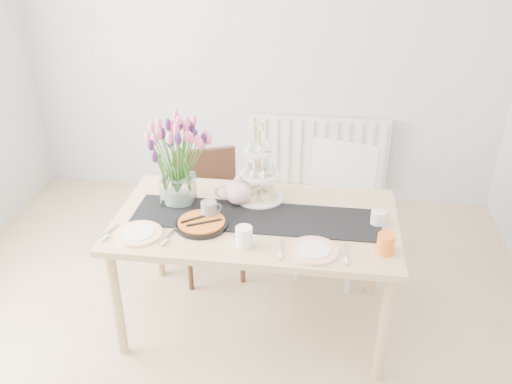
# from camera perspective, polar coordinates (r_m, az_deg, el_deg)

# --- Properties ---
(room_shell) EXTENTS (4.50, 4.50, 4.50)m
(room_shell) POSITION_cam_1_polar(r_m,az_deg,el_deg) (2.41, -6.40, 2.67)
(room_shell) COLOR tan
(room_shell) RESTS_ON ground
(radiator) EXTENTS (1.20, 0.08, 0.60)m
(radiator) POSITION_cam_1_polar(r_m,az_deg,el_deg) (4.69, 6.43, 4.29)
(radiator) COLOR white
(radiator) RESTS_ON room_shell
(dining_table) EXTENTS (1.60, 0.90, 0.75)m
(dining_table) POSITION_cam_1_polar(r_m,az_deg,el_deg) (3.12, -0.02, -3.94)
(dining_table) COLOR tan
(dining_table) RESTS_ON ground
(chair_brown) EXTENTS (0.55, 0.55, 0.86)m
(chair_brown) POSITION_cam_1_polar(r_m,az_deg,el_deg) (3.74, -5.01, -1.23)
(chair_brown) COLOR #3A2115
(chair_brown) RESTS_ON ground
(chair_white) EXTENTS (0.56, 0.56, 0.92)m
(chair_white) POSITION_cam_1_polar(r_m,az_deg,el_deg) (3.74, 8.54, -0.88)
(chair_white) COLOR silver
(chair_white) RESTS_ON ground
(table_runner) EXTENTS (1.40, 0.35, 0.01)m
(table_runner) POSITION_cam_1_polar(r_m,az_deg,el_deg) (3.07, -0.02, -2.67)
(table_runner) COLOR black
(table_runner) RESTS_ON dining_table
(tulip_vase) EXTENTS (0.64, 0.64, 0.54)m
(tulip_vase) POSITION_cam_1_polar(r_m,az_deg,el_deg) (3.11, -8.50, 4.54)
(tulip_vase) COLOR silver
(tulip_vase) RESTS_ON dining_table
(cake_stand) EXTENTS (0.30, 0.30, 0.44)m
(cake_stand) POSITION_cam_1_polar(r_m,az_deg,el_deg) (3.21, 0.37, 1.24)
(cake_stand) COLOR gold
(cake_stand) RESTS_ON dining_table
(teapot) EXTENTS (0.29, 0.25, 0.17)m
(teapot) POSITION_cam_1_polar(r_m,az_deg,el_deg) (3.17, -1.84, 0.02)
(teapot) COLOR white
(teapot) RESTS_ON dining_table
(cream_jug) EXTENTS (0.11, 0.11, 0.08)m
(cream_jug) POSITION_cam_1_polar(r_m,az_deg,el_deg) (3.07, 12.72, -2.68)
(cream_jug) COLOR silver
(cream_jug) RESTS_ON dining_table
(tart_tin) EXTENTS (0.29, 0.29, 0.04)m
(tart_tin) POSITION_cam_1_polar(r_m,az_deg,el_deg) (3.00, -5.75, -3.34)
(tart_tin) COLOR black
(tart_tin) RESTS_ON dining_table
(mug_grey) EXTENTS (0.13, 0.13, 0.11)m
(mug_grey) POSITION_cam_1_polar(r_m,az_deg,el_deg) (3.05, -4.96, -1.95)
(mug_grey) COLOR slate
(mug_grey) RESTS_ON dining_table
(mug_white) EXTENTS (0.12, 0.12, 0.11)m
(mug_white) POSITION_cam_1_polar(r_m,az_deg,el_deg) (2.81, -1.28, -4.70)
(mug_white) COLOR white
(mug_white) RESTS_ON dining_table
(mug_orange) EXTENTS (0.12, 0.12, 0.11)m
(mug_orange) POSITION_cam_1_polar(r_m,az_deg,el_deg) (2.83, 13.50, -5.31)
(mug_orange) COLOR orange
(mug_orange) RESTS_ON dining_table
(plate_left) EXTENTS (0.32, 0.32, 0.01)m
(plate_left) POSITION_cam_1_polar(r_m,az_deg,el_deg) (2.99, -12.28, -4.29)
(plate_left) COLOR white
(plate_left) RESTS_ON dining_table
(plate_right) EXTENTS (0.28, 0.28, 0.01)m
(plate_right) POSITION_cam_1_polar(r_m,az_deg,el_deg) (2.80, 6.05, -6.14)
(plate_right) COLOR white
(plate_right) RESTS_ON dining_table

